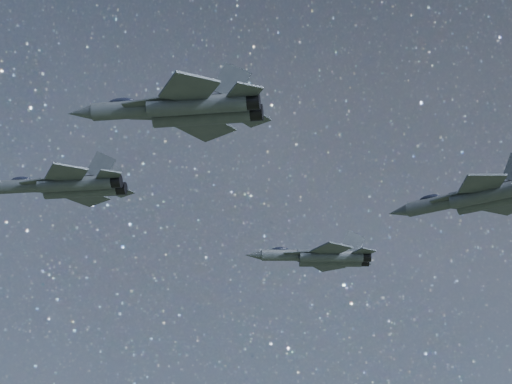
# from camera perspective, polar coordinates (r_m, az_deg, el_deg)

# --- Properties ---
(jet_lead) EXTENTS (16.52, 11.69, 4.19)m
(jet_lead) POSITION_cam_1_polar(r_m,az_deg,el_deg) (92.50, -12.53, 0.42)
(jet_lead) COLOR #343B41
(jet_left) EXTENTS (16.44, 11.32, 4.13)m
(jet_left) POSITION_cam_1_polar(r_m,az_deg,el_deg) (107.16, 4.31, -4.33)
(jet_left) COLOR #343B41
(jet_right) EXTENTS (17.40, 12.32, 4.41)m
(jet_right) POSITION_cam_1_polar(r_m,az_deg,el_deg) (72.21, -4.86, 5.55)
(jet_right) COLOR #343B41
(jet_slot) EXTENTS (16.67, 11.05, 4.25)m
(jet_slot) POSITION_cam_1_polar(r_m,az_deg,el_deg) (85.29, 14.80, -0.30)
(jet_slot) COLOR #343B41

